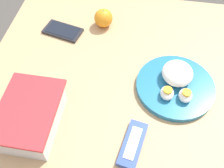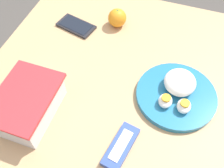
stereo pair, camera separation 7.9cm
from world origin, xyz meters
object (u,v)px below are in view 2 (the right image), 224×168
object	(u,v)px
orange_fruit	(117,18)
rice_plate	(177,92)
food_container	(28,105)
candy_bar	(121,147)
cell_phone	(76,26)

from	to	relation	value
orange_fruit	rice_plate	bearing A→B (deg)	-131.93
orange_fruit	food_container	bearing A→B (deg)	165.15
candy_bar	cell_phone	bearing A→B (deg)	37.54
orange_fruit	cell_phone	distance (m)	0.16
food_container	cell_phone	bearing A→B (deg)	3.68
food_container	candy_bar	world-z (taller)	food_container
candy_bar	food_container	bearing A→B (deg)	86.25
food_container	candy_bar	bearing A→B (deg)	-93.75
rice_plate	candy_bar	distance (m)	0.24
food_container	rice_plate	world-z (taller)	food_container
food_container	cell_phone	size ratio (longest dim) A/B	1.40
food_container	orange_fruit	distance (m)	0.46
orange_fruit	cell_phone	world-z (taller)	orange_fruit
rice_plate	food_container	bearing A→B (deg)	116.85
food_container	cell_phone	world-z (taller)	food_container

